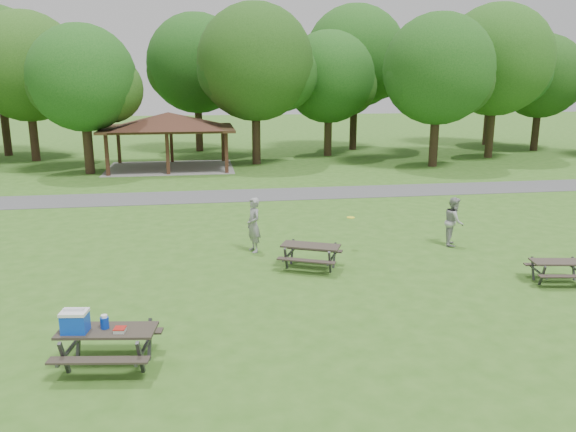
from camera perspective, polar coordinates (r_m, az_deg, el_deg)
The scene contains 19 objects.
ground at distance 16.03m, azimuth -1.34°, elevation -8.05°, with size 160.00×160.00×0.00m, color #34641C.
asphalt_path at distance 29.43m, azimuth -4.93°, elevation 2.10°, with size 120.00×3.20×0.02m, color #4B4B4E.
pavilion at distance 38.92m, azimuth -12.06°, elevation 9.25°, with size 8.60×7.01×3.76m.
tree_row_c at distance 45.39m, azimuth -24.88°, elevation 13.32°, with size 8.19×7.80×10.67m.
tree_row_d at distance 37.93m, azimuth -20.00°, elevation 12.73°, with size 6.93×6.60×9.27m.
tree_row_e at distance 39.99m, azimuth -3.20°, elevation 14.98°, with size 8.40×8.00×11.02m.
tree_row_f at distance 44.42m, azimuth 4.28°, elevation 13.64°, with size 7.35×7.00×9.55m.
tree_row_g at distance 40.12m, azimuth 15.12°, elevation 13.89°, with size 7.77×7.40×10.25m.
tree_row_h at distance 45.92m, azimuth 20.46°, elevation 14.32°, with size 8.61×8.20×11.37m.
tree_row_i at distance 51.97m, azimuth 24.37°, elevation 12.58°, with size 7.14×6.80×9.52m.
tree_deep_b at distance 47.79m, azimuth -9.14°, elevation 14.77°, with size 8.40×8.00×11.13m.
tree_deep_c at distance 48.58m, azimuth 6.95°, elevation 15.48°, with size 8.82×8.40×11.90m.
tree_deep_d at distance 54.85m, azimuth 20.09°, elevation 14.14°, with size 8.40×8.00×11.27m.
picnic_table_near at distance 12.64m, azimuth -18.81°, elevation -11.10°, with size 2.22×1.88×1.40m.
picnic_table_middle at distance 18.05m, azimuth 2.31°, elevation -3.52°, with size 2.30×2.12×0.80m.
picnic_table_far at distance 18.66m, azimuth 25.80°, elevation -4.62°, with size 1.79×1.53×0.70m.
frisbee_in_flight at distance 20.10m, azimuth 6.39°, elevation -0.15°, with size 0.30×0.30×0.02m.
frisbee_thrower at distance 19.68m, azimuth -3.51°, elevation -0.92°, with size 0.71×0.46×1.94m, color gray.
frisbee_catcher at distance 21.34m, azimuth 16.50°, elevation -0.52°, with size 0.87×0.68×1.79m, color #A3A3A6.
Camera 1 is at (-1.93, -14.75, 5.98)m, focal length 35.00 mm.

